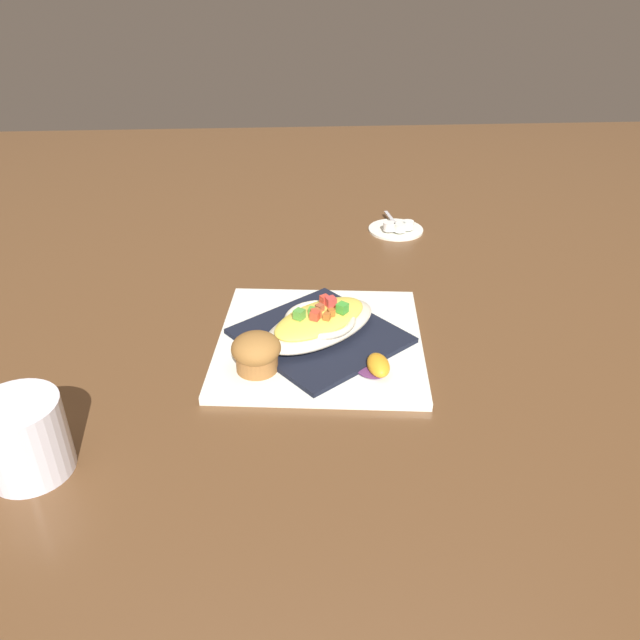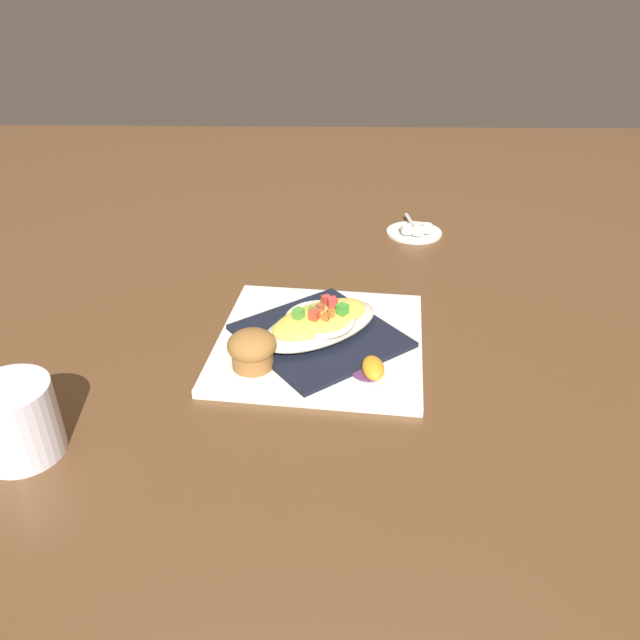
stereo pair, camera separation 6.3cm
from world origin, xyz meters
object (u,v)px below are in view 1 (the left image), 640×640
object	(u,v)px
creamer_cup_0	(389,226)
creamer_cup_2	(408,225)
square_plate	(320,341)
creamer_saucer	(396,229)
gratin_dish	(320,322)
muffin	(256,352)
spoon	(395,223)
orange_garnish	(376,366)
creamer_cup_1	(400,227)
coffee_mug	(24,442)

from	to	relation	value
creamer_cup_0	creamer_cup_2	xyz separation A→B (m)	(0.04, 0.01, 0.00)
square_plate	creamer_saucer	size ratio (longest dim) A/B	2.61
gratin_dish	muffin	world-z (taller)	gratin_dish
creamer_saucer	spoon	bearing A→B (deg)	97.57
orange_garnish	square_plate	bearing A→B (deg)	128.03
gratin_dish	creamer_cup_0	bearing A→B (deg)	67.53
creamer_cup_0	gratin_dish	bearing A→B (deg)	-112.47
creamer_saucer	creamer_cup_1	xyz separation A→B (m)	(0.00, -0.02, 0.01)
creamer_cup_1	square_plate	bearing A→B (deg)	-115.36
gratin_dish	muffin	size ratio (longest dim) A/B	3.16
spoon	creamer_cup_1	xyz separation A→B (m)	(0.00, -0.03, 0.00)
gratin_dish	coffee_mug	distance (m)	0.40
creamer_cup_0	creamer_cup_2	bearing A→B (deg)	7.57
muffin	creamer_cup_2	world-z (taller)	muffin
creamer_cup_0	creamer_cup_1	distance (m)	0.02
creamer_saucer	gratin_dish	bearing A→B (deg)	-113.64
square_plate	creamer_cup_0	xyz separation A→B (m)	(0.16, 0.40, 0.01)
spoon	gratin_dish	bearing A→B (deg)	-113.17
muffin	creamer_cup_1	size ratio (longest dim) A/B	2.74
creamer_cup_1	orange_garnish	bearing A→B (deg)	-103.68
spoon	creamer_cup_2	bearing A→B (deg)	-41.64
creamer_cup_2	gratin_dish	bearing A→B (deg)	-116.80
muffin	coffee_mug	distance (m)	0.29
muffin	orange_garnish	size ratio (longest dim) A/B	1.10
spoon	creamer_saucer	bearing A→B (deg)	-82.43
square_plate	orange_garnish	xyz separation A→B (m)	(0.07, -0.09, 0.02)
muffin	orange_garnish	world-z (taller)	muffin
square_plate	gratin_dish	xyz separation A→B (m)	(0.00, -0.00, 0.03)
orange_garnish	creamer_cup_2	world-z (taller)	orange_garnish
square_plate	creamer_cup_0	size ratio (longest dim) A/B	12.15
square_plate	gratin_dish	distance (m)	0.03
coffee_mug	creamer_cup_1	bearing A→B (deg)	50.20
orange_garnish	coffee_mug	size ratio (longest dim) A/B	0.58
muffin	orange_garnish	xyz separation A→B (m)	(0.16, -0.02, -0.02)
gratin_dish	creamer_cup_2	bearing A→B (deg)	63.20
creamer_cup_1	creamer_cup_2	xyz separation A→B (m)	(0.02, 0.01, 0.00)
coffee_mug	spoon	world-z (taller)	coffee_mug
square_plate	creamer_saucer	distance (m)	0.45
orange_garnish	creamer_cup_2	bearing A→B (deg)	74.64
creamer_saucer	creamer_cup_2	size ratio (longest dim) A/B	4.65
gratin_dish	coffee_mug	xyz separation A→B (m)	(-0.33, -0.23, 0.00)
coffee_mug	creamer_cup_0	size ratio (longest dim) A/B	4.34
gratin_dish	orange_garnish	world-z (taller)	gratin_dish
gratin_dish	creamer_cup_1	world-z (taller)	gratin_dish
creamer_cup_0	creamer_cup_2	world-z (taller)	same
creamer_cup_1	creamer_cup_2	distance (m)	0.02
creamer_saucer	creamer_cup_0	world-z (taller)	creamer_cup_0
muffin	creamer_cup_0	size ratio (longest dim) A/B	2.74
orange_garnish	creamer_cup_1	distance (m)	0.49
gratin_dish	spoon	xyz separation A→B (m)	(0.18, 0.42, -0.02)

